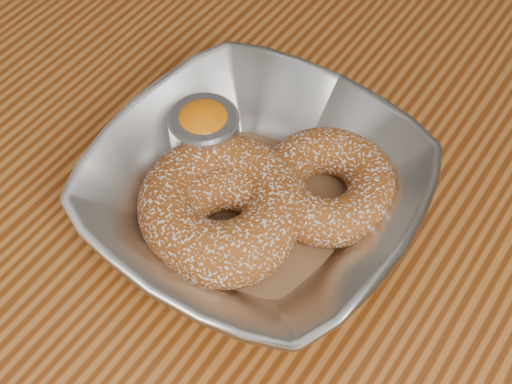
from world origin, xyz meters
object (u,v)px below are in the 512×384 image
Objects in this scene: donut_front at (222,205)px; ramekin at (205,136)px; donut_extra at (226,224)px; table at (315,316)px; donut_back at (327,186)px; serving_bowl at (256,194)px.

ramekin is (-0.04, 0.04, 0.01)m from donut_front.
table is at bearing 29.79° from donut_extra.
donut_back is at bearing 11.57° from ramekin.
donut_back is 1.02× the size of donut_extra.
table is 5.32× the size of serving_bowl.
donut_front reaches higher than table.
donut_back is at bearing 59.99° from donut_extra.
serving_bowl is (-0.06, -0.00, 0.13)m from table.
table is 0.14m from serving_bowl.
donut_front is at bearing 139.38° from donut_extra.
serving_bowl is 0.03m from donut_front.
donut_extra is (-0.04, -0.07, -0.00)m from donut_back.
donut_front is (-0.07, -0.03, 0.13)m from table.
donut_front is 1.20× the size of donut_extra.
serving_bowl is 0.06m from ramekin.
donut_back is at bearing 122.99° from table.
donut_extra is (-0.06, -0.03, 0.13)m from table.
table is 0.14m from donut_extra.
ramekin is (-0.11, 0.01, 0.14)m from table.
donut_front is 0.06m from ramekin.
serving_bowl is at bearing 86.41° from donut_extra.
donut_back is 0.08m from donut_extra.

